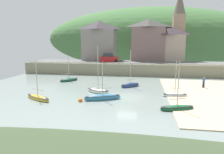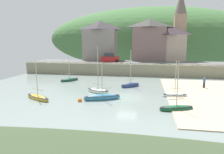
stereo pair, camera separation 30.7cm
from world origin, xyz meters
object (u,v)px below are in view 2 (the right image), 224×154
object	(u,v)px
motorboat_with_cabin	(70,80)
sailboat_far_left	(175,95)
waterfront_building_right	(167,43)
sailboat_tall_mast	(130,85)
person_near_water	(204,82)
fishing_boat_green	(38,97)
waterfront_building_centre	(149,40)
sailboat_white_hull	(176,108)
rowboat_small_beached	(98,91)
sailboat_nearest_shore	(102,97)
parked_car_near_slipway	(110,58)
mooring_buoy	(80,100)
waterfront_building_left	(100,40)
church_with_spire	(180,25)

from	to	relation	value
motorboat_with_cabin	sailboat_far_left	xyz separation A→B (m)	(17.28, -7.88, 0.01)
waterfront_building_right	sailboat_tall_mast	xyz separation A→B (m)	(-7.10, -19.21, -6.37)
sailboat_far_left	person_near_water	size ratio (longest dim) A/B	2.99
sailboat_tall_mast	fishing_boat_green	bearing A→B (deg)	178.39
waterfront_building_centre	sailboat_white_hull	xyz separation A→B (m)	(2.77, -29.37, -7.15)
rowboat_small_beached	sailboat_nearest_shore	xyz separation A→B (m)	(1.32, -3.33, 0.02)
waterfront_building_right	motorboat_with_cabin	distance (m)	25.26
parked_car_near_slipway	person_near_water	xyz separation A→B (m)	(16.97, -13.93, -2.22)
person_near_water	sailboat_nearest_shore	bearing A→B (deg)	-148.36
motorboat_with_cabin	waterfront_building_right	bearing A→B (deg)	-9.27
parked_car_near_slipway	person_near_water	size ratio (longest dim) A/B	2.60
waterfront_building_centre	mooring_buoy	world-z (taller)	waterfront_building_centre
fishing_boat_green	sailboat_far_left	distance (m)	17.17
waterfront_building_centre	motorboat_with_cabin	distance (m)	22.57
fishing_boat_green	mooring_buoy	size ratio (longest dim) A/B	9.98
sailboat_white_hull	sailboat_far_left	size ratio (longest dim) A/B	1.08
sailboat_far_left	sailboat_tall_mast	bearing A→B (deg)	134.25
sailboat_white_hull	person_near_water	distance (m)	12.26
waterfront_building_left	sailboat_white_hull	xyz separation A→B (m)	(14.80, -29.37, -7.07)
church_with_spire	person_near_water	size ratio (longest dim) A/B	10.50
waterfront_building_centre	parked_car_near_slipway	world-z (taller)	waterfront_building_centre
church_with_spire	rowboat_small_beached	distance (m)	33.00
sailboat_far_left	mooring_buoy	world-z (taller)	sailboat_far_left
waterfront_building_right	person_near_water	distance (m)	19.68
person_near_water	waterfront_building_left	bearing A→B (deg)	137.72
waterfront_building_centre	rowboat_small_beached	distance (m)	25.61
waterfront_building_left	person_near_water	distance (m)	28.11
church_with_spire	parked_car_near_slipway	bearing A→B (deg)	-152.38
person_near_water	waterfront_building_centre	bearing A→B (deg)	114.08
sailboat_nearest_shore	sailboat_far_left	bearing A→B (deg)	-5.02
fishing_boat_green	mooring_buoy	bearing A→B (deg)	28.63
motorboat_with_cabin	person_near_water	world-z (taller)	motorboat_with_cabin
sailboat_nearest_shore	fishing_boat_green	bearing A→B (deg)	165.02
sailboat_tall_mast	person_near_water	xyz separation A→B (m)	(11.04, 0.78, 0.70)
church_with_spire	sailboat_tall_mast	distance (m)	27.63
parked_car_near_slipway	person_near_water	distance (m)	22.07
fishing_boat_green	mooring_buoy	xyz separation A→B (m)	(5.41, -0.07, -0.08)
mooring_buoy	sailboat_white_hull	bearing A→B (deg)	-6.63
church_with_spire	sailboat_far_left	world-z (taller)	church_with_spire
waterfront_building_left	mooring_buoy	xyz separation A→B (m)	(4.01, -28.12, -7.16)
waterfront_building_right	sailboat_far_left	size ratio (longest dim) A/B	1.74
waterfront_building_centre	church_with_spire	size ratio (longest dim) A/B	0.58
rowboat_small_beached	sailboat_nearest_shore	distance (m)	3.58
sailboat_tall_mast	sailboat_far_left	size ratio (longest dim) A/B	1.22
waterfront_building_left	sailboat_white_hull	bearing A→B (deg)	-63.26
rowboat_small_beached	mooring_buoy	xyz separation A→B (m)	(-1.11, -4.51, -0.12)
church_with_spire	waterfront_building_right	bearing A→B (deg)	-128.76
waterfront_building_left	church_with_spire	bearing A→B (deg)	11.57
person_near_water	fishing_boat_green	bearing A→B (deg)	-156.05
rowboat_small_beached	fishing_boat_green	size ratio (longest dim) A/B	1.31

